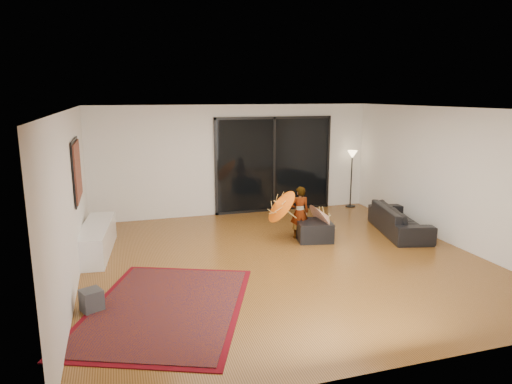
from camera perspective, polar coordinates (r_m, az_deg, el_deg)
name	(u,v)px	position (r m, az deg, el deg)	size (l,w,h in m)	color
floor	(284,260)	(8.37, 3.57, -8.45)	(7.00, 7.00, 0.00)	brown
ceiling	(287,109)	(7.84, 3.84, 10.35)	(7.00, 7.00, 0.00)	white
wall_back	(235,160)	(11.29, -2.62, 4.01)	(7.00, 7.00, 0.00)	silver
wall_front	(406,251)	(5.00, 18.19, -7.02)	(7.00, 7.00, 0.00)	silver
wall_left	(71,200)	(7.53, -22.08, -0.97)	(7.00, 7.00, 0.00)	silver
wall_right	(451,177)	(9.79, 23.24, 1.79)	(7.00, 7.00, 0.00)	silver
sliding_door	(274,164)	(11.57, 2.23, 3.46)	(3.06, 0.07, 2.40)	black
painting	(77,171)	(8.45, -21.47, 2.50)	(0.04, 1.28, 1.08)	black
media_console	(97,239)	(9.11, -19.29, -5.59)	(0.49, 1.98, 0.55)	white
speaker	(92,300)	(6.85, -19.86, -12.62)	(0.27, 0.27, 0.31)	#424244
persian_rug	(166,308)	(6.71, -11.18, -13.98)	(3.04, 3.49, 0.02)	#5A0710
sofa	(399,220)	(10.31, 17.49, -3.34)	(1.99, 0.78, 0.58)	black
ottoman	(314,230)	(9.48, 7.24, -4.79)	(0.69, 0.69, 0.39)	black
floor_lamp	(352,163)	(12.23, 11.91, 3.62)	(0.26, 0.26, 1.50)	black
child	(300,212)	(9.48, 5.47, -2.54)	(0.40, 0.26, 1.10)	#999999
parasol_orange	(275,206)	(9.20, 2.44, -1.76)	(0.62, 0.77, 0.85)	#E35D0B
parasol_white	(329,214)	(9.60, 9.12, -2.73)	(0.59, 0.83, 0.93)	silver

